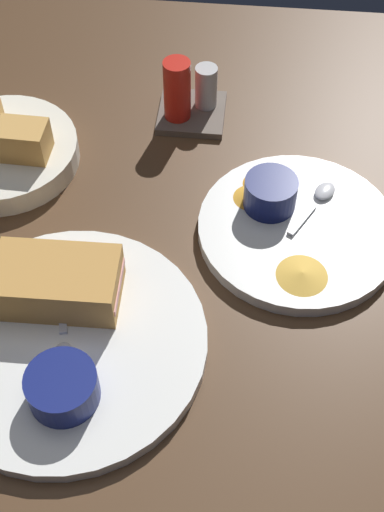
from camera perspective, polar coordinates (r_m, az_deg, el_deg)
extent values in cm
cube|color=#4C331E|center=(78.90, -5.00, -1.85)|extent=(110.00, 110.00, 3.00)
cylinder|color=white|center=(72.36, -10.30, -7.11)|extent=(28.98, 28.98, 1.60)
cube|color=#C68C42|center=(72.85, -11.19, -2.18)|extent=(13.17, 7.89, 4.80)
cube|color=#DB938E|center=(72.85, -11.19, -2.18)|extent=(13.41, 7.29, 0.80)
cylinder|color=navy|center=(66.96, -10.81, -10.77)|extent=(6.97, 6.97, 3.56)
cylinder|color=black|center=(65.76, -10.99, -10.21)|extent=(5.72, 5.72, 0.60)
cube|color=silver|center=(73.27, -10.79, -4.57)|extent=(2.08, 5.53, 0.40)
ellipsoid|color=silver|center=(70.22, -10.71, -8.22)|extent=(2.90, 3.63, 0.80)
cylinder|color=white|center=(81.07, 8.83, 2.21)|extent=(23.50, 23.50, 1.60)
cylinder|color=#0C144C|center=(80.76, 6.59, 5.26)|extent=(6.26, 6.26, 3.91)
cylinder|color=olive|center=(79.64, 6.69, 6.02)|extent=(5.13, 5.13, 0.60)
cube|color=silver|center=(80.76, 9.20, 3.02)|extent=(3.43, 5.17, 0.40)
ellipsoid|color=silver|center=(84.16, 11.08, 5.37)|extent=(3.50, 3.87, 0.80)
cone|color=gold|center=(82.46, 4.97, 5.01)|extent=(5.48, 5.48, 0.60)
cone|color=gold|center=(75.97, 9.21, -1.22)|extent=(6.41, 6.41, 0.60)
cone|color=orange|center=(84.16, 5.69, 6.17)|extent=(5.82, 5.82, 0.60)
cylinder|color=silver|center=(91.31, -15.60, 8.32)|extent=(19.40, 19.40, 3.00)
cube|color=tan|center=(86.85, -13.94, 9.39)|extent=(6.12, 4.57, 4.26)
cube|color=brown|center=(95.35, -0.02, 11.90)|extent=(9.00, 9.00, 1.00)
cylinder|color=red|center=(91.58, -1.26, 13.76)|extent=(3.60, 3.60, 8.50)
cylinder|color=#B2B2B2|center=(94.10, 1.19, 14.00)|extent=(3.00, 3.00, 6.00)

